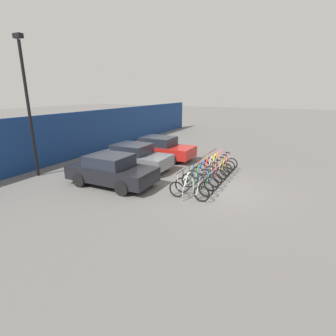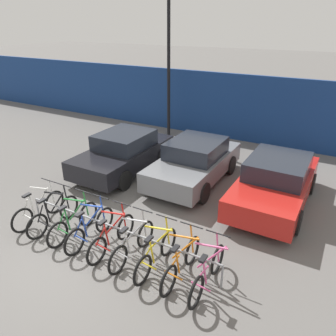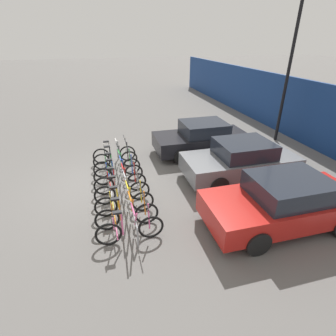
{
  "view_description": "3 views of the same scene",
  "coord_description": "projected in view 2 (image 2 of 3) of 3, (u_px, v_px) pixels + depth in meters",
  "views": [
    {
      "loc": [
        -10.54,
        -3.04,
        4.11
      ],
      "look_at": [
        -0.54,
        1.98,
        0.81
      ],
      "focal_mm": 28.0,
      "sensor_mm": 36.0,
      "label": 1
    },
    {
      "loc": [
        5.0,
        -4.22,
        4.92
      ],
      "look_at": [
        1.08,
        2.67,
        1.33
      ],
      "focal_mm": 35.0,
      "sensor_mm": 36.0,
      "label": 2
    },
    {
      "loc": [
        8.35,
        0.12,
        4.63
      ],
      "look_at": [
        2.12,
        1.78,
        1.38
      ],
      "focal_mm": 28.0,
      "sensor_mm": 36.0,
      "label": 3
    }
  ],
  "objects": [
    {
      "name": "bicycle_black",
      "position": [
        54.0,
        215.0,
        8.36
      ],
      "size": [
        0.68,
        1.71,
        1.05
      ],
      "rotation": [
        0.0,
        0.0,
        -0.02
      ],
      "color": "black",
      "rests_on": "ground"
    },
    {
      "name": "lamp_post",
      "position": [
        169.0,
        54.0,
        13.85
      ],
      "size": [
        0.24,
        0.44,
        6.54
      ],
      "color": "black",
      "rests_on": "ground"
    },
    {
      "name": "bicycle_green",
      "position": [
        73.0,
        222.0,
        8.05
      ],
      "size": [
        0.68,
        1.71,
        1.05
      ],
      "rotation": [
        0.0,
        0.0,
        0.01
      ],
      "color": "black",
      "rests_on": "ground"
    },
    {
      "name": "car_grey",
      "position": [
        195.0,
        162.0,
        10.72
      ],
      "size": [
        1.91,
        4.0,
        1.4
      ],
      "color": "slate",
      "rests_on": "ground"
    },
    {
      "name": "hoarding_wall",
      "position": [
        223.0,
        106.0,
        14.55
      ],
      "size": [
        36.0,
        0.16,
        2.87
      ],
      "primitive_type": "cube",
      "color": "navy",
      "rests_on": "ground"
    },
    {
      "name": "bicycle_blue",
      "position": [
        90.0,
        229.0,
        7.81
      ],
      "size": [
        0.68,
        1.71,
        1.05
      ],
      "rotation": [
        0.0,
        0.0,
        0.02
      ],
      "color": "black",
      "rests_on": "ground"
    },
    {
      "name": "bicycle_orange",
      "position": [
        181.0,
        263.0,
        6.7
      ],
      "size": [
        0.68,
        1.71,
        1.05
      ],
      "rotation": [
        0.0,
        0.0,
        -0.03
      ],
      "color": "black",
      "rests_on": "ground"
    },
    {
      "name": "bicycle_red",
      "position": [
        112.0,
        237.0,
        7.51
      ],
      "size": [
        0.68,
        1.71,
        1.05
      ],
      "rotation": [
        0.0,
        0.0,
        -0.01
      ],
      "color": "black",
      "rests_on": "ground"
    },
    {
      "name": "ground_plane",
      "position": [
        71.0,
        252.0,
        7.62
      ],
      "size": [
        120.0,
        120.0,
        0.0
      ],
      "primitive_type": "plane",
      "color": "#605E5B"
    },
    {
      "name": "bicycle_silver",
      "position": [
        132.0,
        245.0,
        7.25
      ],
      "size": [
        0.68,
        1.71,
        1.05
      ],
      "rotation": [
        0.0,
        0.0,
        -0.01
      ],
      "color": "black",
      "rests_on": "ground"
    },
    {
      "name": "car_black",
      "position": [
        124.0,
        152.0,
        11.46
      ],
      "size": [
        1.91,
        4.0,
        1.4
      ],
      "color": "black",
      "rests_on": "ground"
    },
    {
      "name": "car_red",
      "position": [
        275.0,
        182.0,
        9.38
      ],
      "size": [
        1.91,
        4.22,
        1.4
      ],
      "color": "red",
      "rests_on": "ground"
    },
    {
      "name": "bicycle_white",
      "position": [
        39.0,
        209.0,
        8.61
      ],
      "size": [
        0.68,
        1.71,
        1.05
      ],
      "rotation": [
        0.0,
        0.0,
        0.02
      ],
      "color": "black",
      "rests_on": "ground"
    },
    {
      "name": "bike_rack",
      "position": [
        115.0,
        229.0,
        7.59
      ],
      "size": [
        5.35,
        0.04,
        0.57
      ],
      "color": "gray",
      "rests_on": "ground"
    },
    {
      "name": "bicycle_pink",
      "position": [
        208.0,
        273.0,
        6.44
      ],
      "size": [
        0.68,
        1.71,
        1.05
      ],
      "rotation": [
        0.0,
        0.0,
        0.06
      ],
      "color": "black",
      "rests_on": "ground"
    },
    {
      "name": "bicycle_yellow",
      "position": [
        156.0,
        254.0,
        6.97
      ],
      "size": [
        0.68,
        1.71,
        1.05
      ],
      "rotation": [
        0.0,
        0.0,
        0.06
      ],
      "color": "black",
      "rests_on": "ground"
    }
  ]
}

